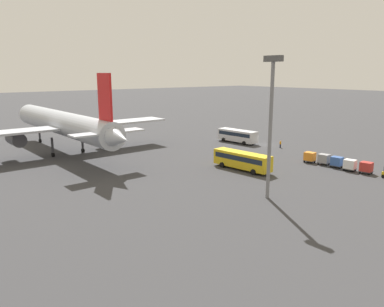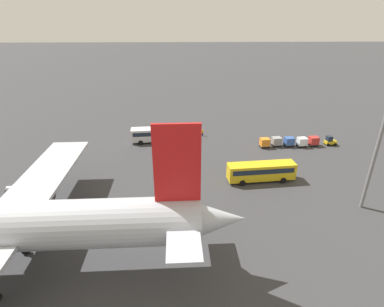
{
  "view_description": "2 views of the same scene",
  "coord_description": "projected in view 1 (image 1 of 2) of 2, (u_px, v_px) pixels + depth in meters",
  "views": [
    {
      "loc": [
        -59.24,
        69.95,
        17.31
      ],
      "look_at": [
        -5.0,
        26.58,
        2.22
      ],
      "focal_mm": 35.0,
      "sensor_mm": 36.0,
      "label": 1
    },
    {
      "loc": [
        0.04,
        66.79,
        25.87
      ],
      "look_at": [
        -1.67,
        20.46,
        4.75
      ],
      "focal_mm": 28.0,
      "sensor_mm": 36.0,
      "label": 2
    }
  ],
  "objects": [
    {
      "name": "shuttle_bus_near",
      "position": [
        237.0,
        135.0,
        93.8
      ],
      "size": [
        10.99,
        3.91,
        3.22
      ],
      "rotation": [
        0.0,
        0.0,
        0.08
      ],
      "color": "silver",
      "rests_on": "ground"
    },
    {
      "name": "cargo_cart_red",
      "position": [
        366.0,
        167.0,
        65.07
      ],
      "size": [
        2.18,
        1.91,
        2.06
      ],
      "rotation": [
        0.0,
        0.0,
        0.12
      ],
      "color": "#38383D",
      "rests_on": "ground"
    },
    {
      "name": "shuttle_bus_far",
      "position": [
        242.0,
        159.0,
        67.56
      ],
      "size": [
        11.78,
        3.76,
        3.23
      ],
      "rotation": [
        0.0,
        0.0,
        0.09
      ],
      "color": "gold",
      "rests_on": "ground"
    },
    {
      "name": "cargo_cart_orange",
      "position": [
        310.0,
        157.0,
        73.11
      ],
      "size": [
        2.18,
        1.91,
        2.06
      ],
      "rotation": [
        0.0,
        0.0,
        0.12
      ],
      "color": "#38383D",
      "rests_on": "ground"
    },
    {
      "name": "airplane",
      "position": [
        63.0,
        124.0,
        80.41
      ],
      "size": [
        54.69,
        47.25,
        17.23
      ],
      "rotation": [
        0.0,
        0.0,
        0.02
      ],
      "color": "#B2B7C1",
      "rests_on": "ground"
    },
    {
      "name": "cargo_cart_grey",
      "position": [
        324.0,
        159.0,
        71.36
      ],
      "size": [
        2.18,
        1.91,
        2.06
      ],
      "rotation": [
        0.0,
        0.0,
        0.12
      ],
      "color": "#38383D",
      "rests_on": "ground"
    },
    {
      "name": "ground_plane",
      "position": [
        264.0,
        145.0,
        91.58
      ],
      "size": [
        600.0,
        600.0,
        0.0
      ],
      "primitive_type": "plane",
      "color": "#38383A"
    },
    {
      "name": "light_pole",
      "position": [
        271.0,
        114.0,
        50.28
      ],
      "size": [
        2.8,
        0.7,
        19.48
      ],
      "color": "slate",
      "rests_on": "ground"
    },
    {
      "name": "cargo_cart_blue",
      "position": [
        337.0,
        161.0,
        69.17
      ],
      "size": [
        2.18,
        1.91,
        2.06
      ],
      "rotation": [
        0.0,
        0.0,
        0.12
      ],
      "color": "#38383D",
      "rests_on": "ground"
    },
    {
      "name": "worker_person",
      "position": [
        280.0,
        144.0,
        87.64
      ],
      "size": [
        0.38,
        0.38,
        1.74
      ],
      "color": "#1E1E2D",
      "rests_on": "ground"
    },
    {
      "name": "cargo_cart_white",
      "position": [
        350.0,
        164.0,
        66.89
      ],
      "size": [
        2.18,
        1.91,
        2.06
      ],
      "rotation": [
        0.0,
        0.0,
        0.12
      ],
      "color": "#38383D",
      "rests_on": "ground"
    }
  ]
}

